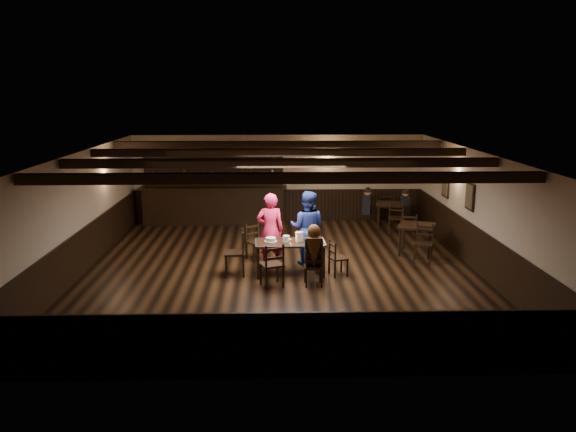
{
  "coord_description": "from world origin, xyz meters",
  "views": [
    {
      "loc": [
        -0.18,
        -12.35,
        4.05
      ],
      "look_at": [
        0.17,
        0.2,
        1.22
      ],
      "focal_mm": 35.0,
      "sensor_mm": 36.0,
      "label": 1
    }
  ],
  "objects_px": {
    "dining_table": "(290,245)",
    "woman_pink": "(270,230)",
    "chair_near_right": "(314,265)",
    "bar_counter": "(214,200)",
    "cake": "(271,240)",
    "chair_near_left": "(273,262)",
    "man_blue": "(307,228)"
  },
  "relations": [
    {
      "from": "man_blue",
      "to": "cake",
      "type": "bearing_deg",
      "value": 55.7
    },
    {
      "from": "woman_pink",
      "to": "man_blue",
      "type": "bearing_deg",
      "value": -174.75
    },
    {
      "from": "chair_near_right",
      "to": "bar_counter",
      "type": "bearing_deg",
      "value": 114.46
    },
    {
      "from": "chair_near_left",
      "to": "chair_near_right",
      "type": "relative_size",
      "value": 1.16
    },
    {
      "from": "cake",
      "to": "bar_counter",
      "type": "distance_m",
      "value": 5.29
    },
    {
      "from": "dining_table",
      "to": "woman_pink",
      "type": "bearing_deg",
      "value": 125.9
    },
    {
      "from": "chair_near_left",
      "to": "cake",
      "type": "height_order",
      "value": "chair_near_left"
    },
    {
      "from": "cake",
      "to": "chair_near_right",
      "type": "bearing_deg",
      "value": -44.23
    },
    {
      "from": "dining_table",
      "to": "bar_counter",
      "type": "height_order",
      "value": "bar_counter"
    },
    {
      "from": "chair_near_left",
      "to": "woman_pink",
      "type": "xyz_separation_m",
      "value": [
        -0.06,
        1.48,
        0.32
      ]
    },
    {
      "from": "dining_table",
      "to": "cake",
      "type": "distance_m",
      "value": 0.45
    },
    {
      "from": "woman_pink",
      "to": "cake",
      "type": "distance_m",
      "value": 0.58
    },
    {
      "from": "chair_near_right",
      "to": "man_blue",
      "type": "relative_size",
      "value": 0.46
    },
    {
      "from": "man_blue",
      "to": "chair_near_right",
      "type": "bearing_deg",
      "value": 107.08
    },
    {
      "from": "chair_near_right",
      "to": "bar_counter",
      "type": "distance_m",
      "value": 6.44
    },
    {
      "from": "dining_table",
      "to": "bar_counter",
      "type": "bearing_deg",
      "value": 113.6
    },
    {
      "from": "chair_near_right",
      "to": "man_blue",
      "type": "xyz_separation_m",
      "value": [
        -0.04,
        1.6,
        0.4
      ]
    },
    {
      "from": "chair_near_right",
      "to": "woman_pink",
      "type": "xyz_separation_m",
      "value": [
        -0.91,
        1.45,
        0.39
      ]
    },
    {
      "from": "woman_pink",
      "to": "man_blue",
      "type": "xyz_separation_m",
      "value": [
        0.87,
        0.15,
        0.01
      ]
    },
    {
      "from": "dining_table",
      "to": "chair_near_left",
      "type": "distance_m",
      "value": 0.95
    },
    {
      "from": "dining_table",
      "to": "woman_pink",
      "type": "distance_m",
      "value": 0.78
    },
    {
      "from": "dining_table",
      "to": "chair_near_right",
      "type": "bearing_deg",
      "value": -60.63
    },
    {
      "from": "bar_counter",
      "to": "dining_table",
      "type": "bearing_deg",
      "value": -66.4
    },
    {
      "from": "woman_pink",
      "to": "man_blue",
      "type": "distance_m",
      "value": 0.89
    },
    {
      "from": "chair_near_left",
      "to": "woman_pink",
      "type": "bearing_deg",
      "value": 92.41
    },
    {
      "from": "woman_pink",
      "to": "chair_near_right",
      "type": "bearing_deg",
      "value": 117.79
    },
    {
      "from": "bar_counter",
      "to": "cake",
      "type": "bearing_deg",
      "value": -70.48
    },
    {
      "from": "woman_pink",
      "to": "bar_counter",
      "type": "bearing_deg",
      "value": -72.77
    },
    {
      "from": "man_blue",
      "to": "woman_pink",
      "type": "bearing_deg",
      "value": 25.35
    },
    {
      "from": "chair_near_left",
      "to": "man_blue",
      "type": "bearing_deg",
      "value": 63.5
    },
    {
      "from": "chair_near_left",
      "to": "cake",
      "type": "distance_m",
      "value": 0.94
    },
    {
      "from": "cake",
      "to": "bar_counter",
      "type": "xyz_separation_m",
      "value": [
        -1.77,
        4.99,
        -0.07
      ]
    }
  ]
}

